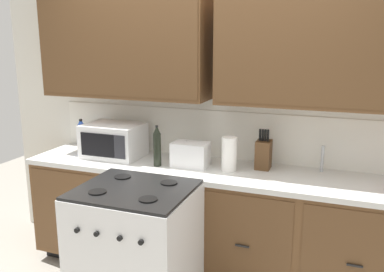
{
  "coord_description": "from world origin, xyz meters",
  "views": [
    {
      "loc": [
        0.97,
        -2.62,
        1.9
      ],
      "look_at": [
        -0.11,
        0.27,
        1.18
      ],
      "focal_mm": 38.8,
      "sensor_mm": 36.0,
      "label": 1
    }
  ],
  "objects_px": {
    "stove_range": "(136,252)",
    "bottle_blue": "(82,137)",
    "knife_block": "(263,154)",
    "bottle_dark": "(157,146)",
    "toaster": "(191,154)",
    "paper_towel_roll": "(229,154)",
    "microwave": "(114,140)"
  },
  "relations": [
    {
      "from": "bottle_blue",
      "to": "knife_block",
      "type": "bearing_deg",
      "value": 4.23
    },
    {
      "from": "knife_block",
      "to": "bottle_dark",
      "type": "distance_m",
      "value": 0.82
    },
    {
      "from": "bottle_blue",
      "to": "microwave",
      "type": "bearing_deg",
      "value": 1.24
    },
    {
      "from": "stove_range",
      "to": "paper_towel_roll",
      "type": "distance_m",
      "value": 0.98
    },
    {
      "from": "microwave",
      "to": "bottle_blue",
      "type": "relative_size",
      "value": 1.59
    },
    {
      "from": "toaster",
      "to": "bottle_blue",
      "type": "bearing_deg",
      "value": 178.64
    },
    {
      "from": "stove_range",
      "to": "toaster",
      "type": "distance_m",
      "value": 0.85
    },
    {
      "from": "stove_range",
      "to": "toaster",
      "type": "relative_size",
      "value": 3.39
    },
    {
      "from": "toaster",
      "to": "bottle_dark",
      "type": "relative_size",
      "value": 0.86
    },
    {
      "from": "stove_range",
      "to": "paper_towel_roll",
      "type": "height_order",
      "value": "paper_towel_roll"
    },
    {
      "from": "paper_towel_roll",
      "to": "bottle_dark",
      "type": "height_order",
      "value": "bottle_dark"
    },
    {
      "from": "knife_block",
      "to": "bottle_dark",
      "type": "height_order",
      "value": "bottle_dark"
    },
    {
      "from": "paper_towel_roll",
      "to": "bottle_blue",
      "type": "height_order",
      "value": "bottle_blue"
    },
    {
      "from": "knife_block",
      "to": "bottle_dark",
      "type": "relative_size",
      "value": 0.95
    },
    {
      "from": "stove_range",
      "to": "bottle_blue",
      "type": "height_order",
      "value": "bottle_blue"
    },
    {
      "from": "microwave",
      "to": "knife_block",
      "type": "xyz_separation_m",
      "value": [
        1.25,
        0.11,
        -0.02
      ]
    },
    {
      "from": "microwave",
      "to": "bottle_dark",
      "type": "distance_m",
      "value": 0.47
    },
    {
      "from": "bottle_blue",
      "to": "bottle_dark",
      "type": "distance_m",
      "value": 0.78
    },
    {
      "from": "toaster",
      "to": "bottle_blue",
      "type": "relative_size",
      "value": 0.93
    },
    {
      "from": "toaster",
      "to": "paper_towel_roll",
      "type": "relative_size",
      "value": 1.08
    },
    {
      "from": "paper_towel_roll",
      "to": "bottle_blue",
      "type": "xyz_separation_m",
      "value": [
        -1.33,
        0.03,
        0.02
      ]
    },
    {
      "from": "knife_block",
      "to": "paper_towel_roll",
      "type": "relative_size",
      "value": 1.19
    },
    {
      "from": "paper_towel_roll",
      "to": "microwave",
      "type": "bearing_deg",
      "value": 178.15
    },
    {
      "from": "toaster",
      "to": "bottle_dark",
      "type": "height_order",
      "value": "bottle_dark"
    },
    {
      "from": "bottle_blue",
      "to": "bottle_dark",
      "type": "bearing_deg",
      "value": -7.87
    },
    {
      "from": "toaster",
      "to": "paper_towel_roll",
      "type": "height_order",
      "value": "paper_towel_roll"
    },
    {
      "from": "bottle_dark",
      "to": "stove_range",
      "type": "bearing_deg",
      "value": -81.05
    },
    {
      "from": "paper_towel_roll",
      "to": "bottle_dark",
      "type": "relative_size",
      "value": 0.8
    },
    {
      "from": "toaster",
      "to": "bottle_dark",
      "type": "distance_m",
      "value": 0.27
    },
    {
      "from": "bottle_dark",
      "to": "toaster",
      "type": "bearing_deg",
      "value": 18.44
    },
    {
      "from": "microwave",
      "to": "stove_range",
      "type": "bearing_deg",
      "value": -50.28
    },
    {
      "from": "knife_block",
      "to": "stove_range",
      "type": "bearing_deg",
      "value": -132.74
    }
  ]
}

